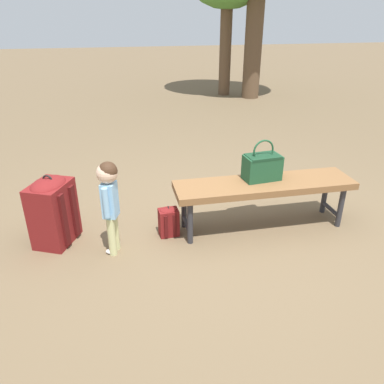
# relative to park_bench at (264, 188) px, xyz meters

# --- Properties ---
(ground_plane) EXTENTS (40.00, 40.00, 0.00)m
(ground_plane) POSITION_rel_park_bench_xyz_m (0.45, 0.04, -0.39)
(ground_plane) COLOR brown
(ground_plane) RESTS_ON ground
(park_bench) EXTENTS (1.60, 0.42, 0.45)m
(park_bench) POSITION_rel_park_bench_xyz_m (0.00, 0.00, 0.00)
(park_bench) COLOR brown
(park_bench) RESTS_ON ground
(handbag) EXTENTS (0.34, 0.21, 0.37)m
(handbag) POSITION_rel_park_bench_xyz_m (0.01, -0.07, 0.18)
(handbag) COLOR #1E4C2D
(handbag) RESTS_ON park_bench
(child_standing) EXTENTS (0.16, 0.21, 0.80)m
(child_standing) POSITION_rel_park_bench_xyz_m (1.34, 0.13, 0.13)
(child_standing) COLOR #CCCC8C
(child_standing) RESTS_ON ground
(backpack_large) EXTENTS (0.41, 0.45, 0.62)m
(backpack_large) POSITION_rel_park_bench_xyz_m (1.82, -0.14, -0.08)
(backpack_large) COLOR maroon
(backpack_large) RESTS_ON ground
(backpack_small) EXTENTS (0.18, 0.16, 0.29)m
(backpack_small) POSITION_rel_park_bench_xyz_m (0.86, -0.04, -0.25)
(backpack_small) COLOR maroon
(backpack_small) RESTS_ON ground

